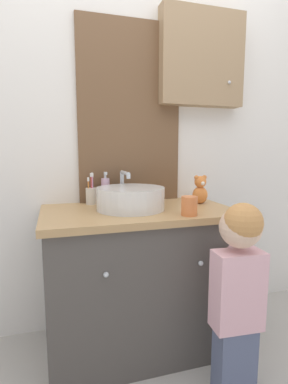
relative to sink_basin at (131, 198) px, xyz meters
The scene contains 9 objects.
ground_plane 0.91m from the sink_basin, 82.39° to the right, with size 10.00×10.00×0.00m, color #ADA89E.
wall_back 0.53m from the sink_basin, 76.84° to the left, with size 3.20×0.18×2.50m.
vanity_counter 0.45m from the sink_basin, 15.01° to the right, with size 1.02×0.59×0.78m.
sink_basin is the anchor object (origin of this frame).
toothbrush_holder 0.28m from the sink_basin, 130.77° to the left, with size 0.07×0.07×0.19m.
soap_dispenser 0.23m from the sink_basin, 115.80° to the left, with size 0.05×0.05×0.19m.
child_figure 0.67m from the sink_basin, 53.49° to the right, with size 0.23×0.44×0.89m.
teddy_bear 0.44m from the sink_basin, ahead, with size 0.09×0.08×0.17m.
drinking_cup 0.33m from the sink_basin, 43.79° to the right, with size 0.08×0.08×0.09m, color orange.
Camera 1 is at (-0.43, -1.21, 1.11)m, focal length 28.00 mm.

